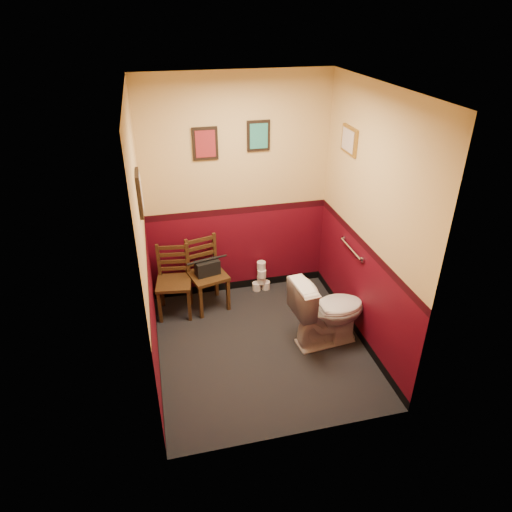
# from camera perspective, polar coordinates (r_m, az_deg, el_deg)

# --- Properties ---
(floor) EXTENTS (2.20, 2.40, 0.00)m
(floor) POSITION_cam_1_polar(r_m,az_deg,el_deg) (5.10, 0.66, -11.20)
(floor) COLOR black
(floor) RESTS_ON ground
(ceiling) EXTENTS (2.20, 2.40, 0.00)m
(ceiling) POSITION_cam_1_polar(r_m,az_deg,el_deg) (3.93, 0.90, 20.31)
(ceiling) COLOR silver
(ceiling) RESTS_ON ground
(wall_back) EXTENTS (2.20, 0.00, 2.70)m
(wall_back) POSITION_cam_1_polar(r_m,az_deg,el_deg) (5.42, -2.35, 8.02)
(wall_back) COLOR #4E0713
(wall_back) RESTS_ON ground
(wall_front) EXTENTS (2.20, 0.00, 2.70)m
(wall_front) POSITION_cam_1_polar(r_m,az_deg,el_deg) (3.37, 5.77, -6.53)
(wall_front) COLOR #4E0713
(wall_front) RESTS_ON ground
(wall_left) EXTENTS (0.00, 2.40, 2.70)m
(wall_left) POSITION_cam_1_polar(r_m,az_deg,el_deg) (4.25, -13.79, 0.84)
(wall_left) COLOR #4E0713
(wall_left) RESTS_ON ground
(wall_right) EXTENTS (0.00, 2.40, 2.70)m
(wall_right) POSITION_cam_1_polar(r_m,az_deg,el_deg) (4.72, 13.87, 3.78)
(wall_right) COLOR #4E0713
(wall_right) RESTS_ON ground
(grab_bar) EXTENTS (0.05, 0.56, 0.06)m
(grab_bar) POSITION_cam_1_polar(r_m,az_deg,el_deg) (5.08, 11.82, 0.87)
(grab_bar) COLOR silver
(grab_bar) RESTS_ON wall_right
(framed_print_back_a) EXTENTS (0.28, 0.04, 0.36)m
(framed_print_back_a) POSITION_cam_1_polar(r_m,az_deg,el_deg) (5.16, -6.36, 13.79)
(framed_print_back_a) COLOR black
(framed_print_back_a) RESTS_ON wall_back
(framed_print_back_b) EXTENTS (0.26, 0.04, 0.34)m
(framed_print_back_b) POSITION_cam_1_polar(r_m,az_deg,el_deg) (5.26, 0.31, 14.80)
(framed_print_back_b) COLOR black
(framed_print_back_b) RESTS_ON wall_back
(framed_print_left) EXTENTS (0.04, 0.30, 0.38)m
(framed_print_left) POSITION_cam_1_polar(r_m,az_deg,el_deg) (4.13, -14.35, 7.63)
(framed_print_left) COLOR black
(framed_print_left) RESTS_ON wall_left
(framed_print_right) EXTENTS (0.04, 0.34, 0.28)m
(framed_print_right) POSITION_cam_1_polar(r_m,az_deg,el_deg) (4.98, 11.57, 14.00)
(framed_print_right) COLOR olive
(framed_print_right) RESTS_ON wall_right
(toilet) EXTENTS (0.86, 0.54, 0.80)m
(toilet) POSITION_cam_1_polar(r_m,az_deg,el_deg) (4.99, 8.98, -6.80)
(toilet) COLOR white
(toilet) RESTS_ON floor
(toilet_brush) EXTENTS (0.12, 0.12, 0.42)m
(toilet_brush) POSITION_cam_1_polar(r_m,az_deg,el_deg) (5.25, 10.67, -9.48)
(toilet_brush) COLOR silver
(toilet_brush) RESTS_ON floor
(chair_left) EXTENTS (0.45, 0.45, 0.85)m
(chair_left) POSITION_cam_1_polar(r_m,az_deg,el_deg) (5.47, -10.21, -3.10)
(chair_left) COLOR #422A13
(chair_left) RESTS_ON floor
(chair_right) EXTENTS (0.51, 0.51, 0.89)m
(chair_right) POSITION_cam_1_polar(r_m,az_deg,el_deg) (5.52, -6.20, -2.23)
(chair_right) COLOR #422A13
(chair_right) RESTS_ON floor
(handbag) EXTENTS (0.31, 0.20, 0.21)m
(handbag) POSITION_cam_1_polar(r_m,az_deg,el_deg) (5.43, -6.10, -1.44)
(handbag) COLOR black
(handbag) RESTS_ON chair_right
(tp_stack) EXTENTS (0.24, 0.14, 0.41)m
(tp_stack) POSITION_cam_1_polar(r_m,az_deg,el_deg) (5.92, 0.67, -2.78)
(tp_stack) COLOR silver
(tp_stack) RESTS_ON floor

